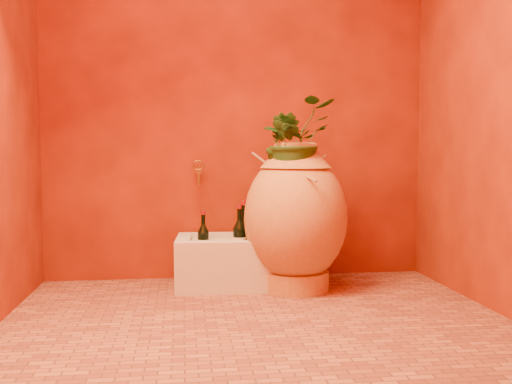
{
  "coord_description": "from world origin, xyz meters",
  "views": [
    {
      "loc": [
        -0.36,
        -2.75,
        0.83
      ],
      "look_at": [
        0.04,
        0.35,
        0.61
      ],
      "focal_mm": 40.0,
      "sensor_mm": 36.0,
      "label": 1
    }
  ],
  "objects": [
    {
      "name": "wall_back",
      "position": [
        0.0,
        1.0,
        1.25
      ],
      "size": [
        2.5,
        0.02,
        2.5
      ],
      "primitive_type": "cube",
      "color": "#5D1505",
      "rests_on": "ground"
    },
    {
      "name": "wine_bottle_a",
      "position": [
        0.02,
        0.8,
        0.3
      ],
      "size": [
        0.09,
        0.09,
        0.35
      ],
      "color": "black",
      "rests_on": "stone_basin"
    },
    {
      "name": "plant_main",
      "position": [
        0.3,
        0.57,
        0.9
      ],
      "size": [
        0.56,
        0.54,
        0.49
      ],
      "primitive_type": "imported",
      "rotation": [
        0.0,
        0.0,
        0.46
      ],
      "color": "#1D4017",
      "rests_on": "amphora"
    },
    {
      "name": "wine_bottle_b",
      "position": [
        -0.24,
        0.76,
        0.28
      ],
      "size": [
        0.07,
        0.07,
        0.3
      ],
      "color": "black",
      "rests_on": "stone_basin"
    },
    {
      "name": "plant_side",
      "position": [
        0.23,
        0.56,
        0.88
      ],
      "size": [
        0.26,
        0.25,
        0.37
      ],
      "primitive_type": "imported",
      "rotation": [
        0.0,
        0.0,
        -0.59
      ],
      "color": "#1D4017",
      "rests_on": "amphora"
    },
    {
      "name": "wall_right",
      "position": [
        1.25,
        0.0,
        1.25
      ],
      "size": [
        0.02,
        2.0,
        2.5
      ],
      "primitive_type": "cube",
      "color": "#5D1505",
      "rests_on": "ground"
    },
    {
      "name": "stone_basin",
      "position": [
        -0.07,
        0.73,
        0.15
      ],
      "size": [
        0.69,
        0.49,
        0.31
      ],
      "rotation": [
        0.0,
        0.0,
        -0.06
      ],
      "color": "beige",
      "rests_on": "floor"
    },
    {
      "name": "floor",
      "position": [
        0.0,
        0.0,
        0.0
      ],
      "size": [
        2.5,
        2.5,
        0.0
      ],
      "primitive_type": "plane",
      "color": "#995232",
      "rests_on": "ground"
    },
    {
      "name": "wine_bottle_c",
      "position": [
        -0.01,
        0.73,
        0.29
      ],
      "size": [
        0.08,
        0.08,
        0.34
      ],
      "color": "black",
      "rests_on": "stone_basin"
    },
    {
      "name": "amphora",
      "position": [
        0.31,
        0.59,
        0.44
      ],
      "size": [
        0.8,
        0.8,
        0.89
      ],
      "rotation": [
        0.0,
        0.0,
        0.37
      ],
      "color": "#BA7A34",
      "rests_on": "floor"
    },
    {
      "name": "wall_tap",
      "position": [
        -0.26,
        0.92,
        0.71
      ],
      "size": [
        0.07,
        0.15,
        0.16
      ],
      "color": "olive",
      "rests_on": "wall_back"
    }
  ]
}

